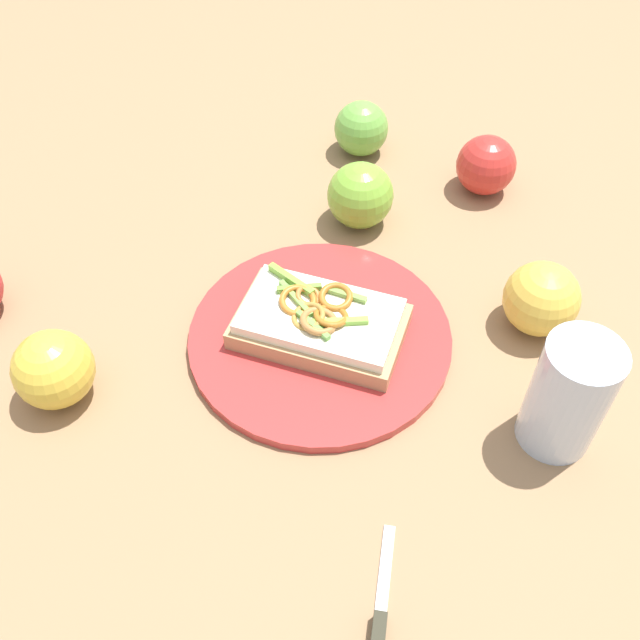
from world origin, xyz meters
TOP-DOWN VIEW (x-y plane):
  - ground_plane at (0.00, 0.00)m, footprint 2.00×2.00m
  - plate at (0.00, 0.00)m, footprint 0.26×0.26m
  - sandwich at (0.00, 0.00)m, footprint 0.14×0.18m
  - apple_0 at (0.18, -0.03)m, footprint 0.09×0.09m
  - apple_1 at (-0.08, 0.24)m, footprint 0.08×0.08m
  - apple_2 at (0.32, -0.03)m, footprint 0.09×0.09m
  - apple_3 at (0.25, -0.18)m, footprint 0.09×0.09m
  - apple_5 at (0.04, -0.22)m, footprint 0.10×0.10m
  - drinking_glass at (-0.10, -0.22)m, footprint 0.07×0.07m
  - knife at (-0.28, -0.06)m, footprint 0.12×0.02m

SIDE VIEW (x-z plane):
  - ground_plane at x=0.00m, z-range 0.00..0.00m
  - plate at x=0.00m, z-range 0.00..0.01m
  - knife at x=-0.28m, z-range 0.00..0.01m
  - sandwich at x=0.00m, z-range 0.01..0.05m
  - apple_2 at x=0.32m, z-range 0.00..0.07m
  - apple_3 at x=0.25m, z-range 0.00..0.07m
  - apple_1 at x=-0.08m, z-range 0.00..0.07m
  - apple_5 at x=0.04m, z-range 0.00..0.08m
  - apple_0 at x=0.18m, z-range 0.00..0.08m
  - drinking_glass at x=-0.10m, z-range 0.00..0.12m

